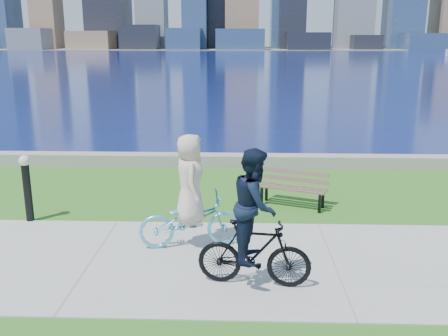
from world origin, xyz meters
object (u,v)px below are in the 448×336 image
(cyclist_woman, at_px, (190,206))
(cyclist_man, at_px, (254,230))
(park_bench, at_px, (293,185))
(bollard_lamp, at_px, (27,184))

(cyclist_woman, height_order, cyclist_man, cyclist_man)
(cyclist_woman, bearing_deg, park_bench, -52.31)
(cyclist_woman, distance_m, cyclist_man, 1.76)
(park_bench, distance_m, cyclist_man, 3.82)
(cyclist_woman, relative_size, cyclist_man, 0.96)
(bollard_lamp, relative_size, cyclist_woman, 0.68)
(bollard_lamp, xyz_separation_m, cyclist_woman, (3.36, -1.13, -0.02))
(cyclist_woman, bearing_deg, cyclist_man, -152.95)
(park_bench, relative_size, bollard_lamp, 1.14)
(bollard_lamp, bearing_deg, park_bench, 12.12)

